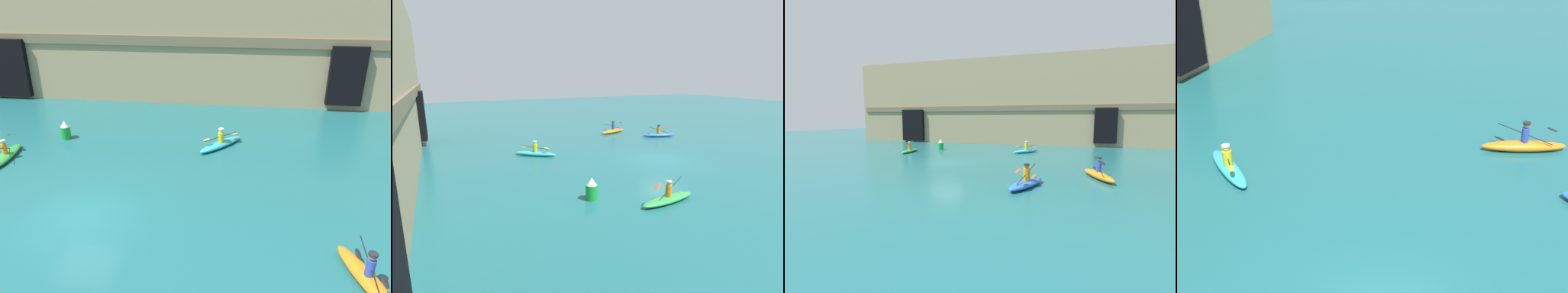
{
  "view_description": "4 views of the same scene",
  "coord_description": "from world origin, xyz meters",
  "views": [
    {
      "loc": [
        6.33,
        -12.26,
        8.92
      ],
      "look_at": [
        4.09,
        4.88,
        1.23
      ],
      "focal_mm": 35.0,
      "sensor_mm": 36.0,
      "label": 1
    },
    {
      "loc": [
        -16.59,
        14.3,
        5.96
      ],
      "look_at": [
        2.62,
        4.58,
        0.92
      ],
      "focal_mm": 28.0,
      "sensor_mm": 36.0,
      "label": 2
    },
    {
      "loc": [
        8.33,
        -18.29,
        3.41
      ],
      "look_at": [
        2.17,
        1.9,
        1.14
      ],
      "focal_mm": 24.0,
      "sensor_mm": 36.0,
      "label": 3
    },
    {
      "loc": [
        -9.66,
        -2.97,
        10.03
      ],
      "look_at": [
        4.84,
        2.02,
        2.19
      ],
      "focal_mm": 50.0,
      "sensor_mm": 36.0,
      "label": 4
    }
  ],
  "objects": [
    {
      "name": "kayak_cyan",
      "position": [
        5.18,
        7.76,
        0.23
      ],
      "size": [
        2.58,
        2.97,
        1.14
      ],
      "rotation": [
        0.0,
        0.0,
        4.03
      ],
      "color": "#33B2C6",
      "rests_on": "ground"
    },
    {
      "name": "kayak_orange",
      "position": [
        10.51,
        -2.39,
        0.25
      ],
      "size": [
        1.69,
        3.38,
        1.24
      ],
      "rotation": [
        0.0,
        0.0,
        1.9
      ],
      "color": "orange",
      "rests_on": "ground"
    }
  ]
}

